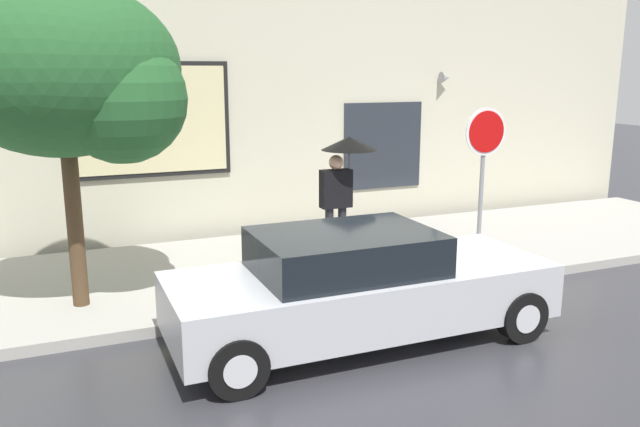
{
  "coord_description": "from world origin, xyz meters",
  "views": [
    {
      "loc": [
        -2.94,
        -6.62,
        3.24
      ],
      "look_at": [
        0.58,
        1.8,
        1.2
      ],
      "focal_mm": 35.94,
      "sensor_mm": 36.0,
      "label": 1
    }
  ],
  "objects_px": {
    "fire_hydrant": "(264,271)",
    "stop_sign": "(484,154)",
    "street_tree": "(74,76)",
    "pedestrian_with_umbrella": "(344,165)",
    "parked_car": "(359,287)"
  },
  "relations": [
    {
      "from": "parked_car",
      "to": "street_tree",
      "type": "bearing_deg",
      "value": 144.21
    },
    {
      "from": "fire_hydrant",
      "to": "street_tree",
      "type": "xyz_separation_m",
      "value": [
        -2.24,
        0.57,
        2.66
      ]
    },
    {
      "from": "pedestrian_with_umbrella",
      "to": "fire_hydrant",
      "type": "bearing_deg",
      "value": -144.76
    },
    {
      "from": "fire_hydrant",
      "to": "street_tree",
      "type": "distance_m",
      "value": 3.53
    },
    {
      "from": "street_tree",
      "to": "stop_sign",
      "type": "distance_m",
      "value": 6.17
    },
    {
      "from": "pedestrian_with_umbrella",
      "to": "street_tree",
      "type": "distance_m",
      "value": 4.36
    },
    {
      "from": "parked_car",
      "to": "pedestrian_with_umbrella",
      "type": "bearing_deg",
      "value": 68.69
    },
    {
      "from": "stop_sign",
      "to": "parked_car",
      "type": "bearing_deg",
      "value": -150.03
    },
    {
      "from": "pedestrian_with_umbrella",
      "to": "street_tree",
      "type": "height_order",
      "value": "street_tree"
    },
    {
      "from": "parked_car",
      "to": "fire_hydrant",
      "type": "relative_size",
      "value": 6.26
    },
    {
      "from": "fire_hydrant",
      "to": "stop_sign",
      "type": "relative_size",
      "value": 0.29
    },
    {
      "from": "fire_hydrant",
      "to": "street_tree",
      "type": "bearing_deg",
      "value": 165.75
    },
    {
      "from": "pedestrian_with_umbrella",
      "to": "stop_sign",
      "type": "xyz_separation_m",
      "value": [
        1.98,
        -1.06,
        0.2
      ]
    },
    {
      "from": "pedestrian_with_umbrella",
      "to": "street_tree",
      "type": "bearing_deg",
      "value": -170.09
    },
    {
      "from": "fire_hydrant",
      "to": "stop_sign",
      "type": "height_order",
      "value": "stop_sign"
    }
  ]
}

